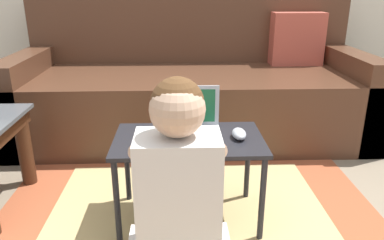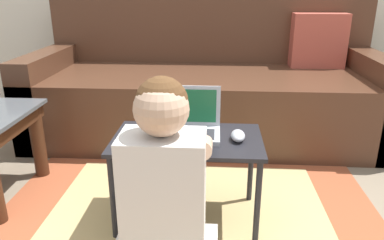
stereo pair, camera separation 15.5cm
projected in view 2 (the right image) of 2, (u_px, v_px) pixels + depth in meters
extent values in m
cube|color=#4C2D1E|center=(207.00, 103.00, 2.54)|extent=(2.26, 0.95, 0.43)
cube|color=#4C2D1E|center=(209.00, 29.00, 2.73)|extent=(2.26, 0.21, 0.47)
cube|color=#4C2D1E|center=(55.00, 91.00, 2.58)|extent=(0.16, 0.95, 0.56)
cube|color=#4C2D1E|center=(366.00, 97.00, 2.45)|extent=(0.16, 0.95, 0.56)
cube|color=#B24C3D|center=(318.00, 41.00, 2.54)|extent=(0.36, 0.14, 0.36)
cylinder|color=#422314|center=(38.00, 141.00, 1.97)|extent=(0.07, 0.07, 0.40)
cube|color=black|center=(187.00, 140.00, 1.53)|extent=(0.61, 0.36, 0.02)
cylinder|color=black|center=(113.00, 199.00, 1.46)|extent=(0.02, 0.02, 0.37)
cylinder|color=black|center=(257.00, 204.00, 1.43)|extent=(0.02, 0.02, 0.37)
cylinder|color=black|center=(131.00, 163.00, 1.76)|extent=(0.02, 0.02, 0.37)
cylinder|color=black|center=(251.00, 166.00, 1.72)|extent=(0.02, 0.02, 0.37)
cube|color=#B7BCC6|center=(190.00, 135.00, 1.53)|extent=(0.25, 0.18, 0.02)
cube|color=#28282D|center=(189.00, 134.00, 1.51)|extent=(0.20, 0.11, 0.00)
cube|color=#B7BCC6|center=(191.00, 106.00, 1.58)|extent=(0.25, 0.01, 0.17)
cube|color=#196038|center=(191.00, 106.00, 1.58)|extent=(0.21, 0.00, 0.14)
ellipsoid|color=#B2B7C1|center=(238.00, 136.00, 1.50)|extent=(0.06, 0.10, 0.04)
cube|color=silver|center=(164.00, 194.00, 1.17)|extent=(0.26, 0.17, 0.40)
sphere|color=tan|center=(161.00, 109.00, 1.08)|extent=(0.16, 0.16, 0.16)
sphere|color=brown|center=(162.00, 103.00, 1.08)|extent=(0.16, 0.16, 0.16)
cylinder|color=tan|center=(134.00, 145.00, 1.28)|extent=(0.06, 0.30, 0.15)
cylinder|color=tan|center=(204.00, 146.00, 1.26)|extent=(0.06, 0.30, 0.15)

